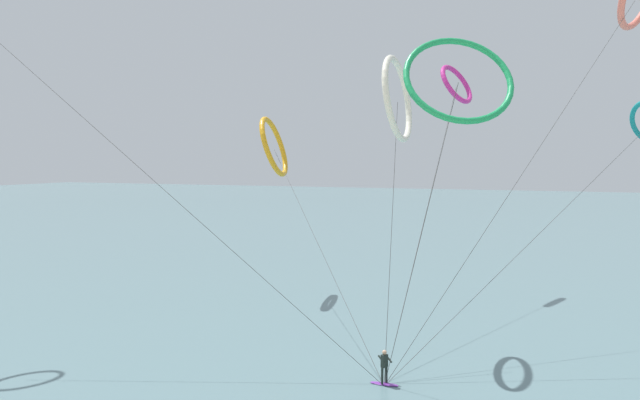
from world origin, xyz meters
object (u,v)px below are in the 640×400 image
at_px(surfer_violet, 384,369).
at_px(kite_magenta, 456,85).
at_px(kite_ivory, 398,99).
at_px(kite_emerald, 458,79).
at_px(kite_amber, 274,147).

xyz_separation_m(surfer_violet, kite_magenta, (-0.14, 23.35, 16.33)).
height_order(kite_ivory, kite_emerald, kite_ivory).
bearing_deg(kite_magenta, kite_emerald, -150.16).
xyz_separation_m(kite_magenta, kite_amber, (-13.45, -7.16, -5.22)).
height_order(kite_emerald, kite_amber, kite_emerald).
bearing_deg(kite_ivory, surfer_violet, -169.37).
bearing_deg(kite_amber, kite_ivory, -137.64).
height_order(kite_magenta, kite_amber, kite_magenta).
bearing_deg(kite_emerald, kite_ivory, 96.71).
relative_size(kite_ivory, kite_amber, 0.89).
xyz_separation_m(kite_emerald, kite_magenta, (-3.50, 23.98, 2.77)).
bearing_deg(kite_magenta, surfer_violet, -158.14).
relative_size(kite_ivory, kite_emerald, 1.03).
height_order(kite_ivory, kite_amber, kite_ivory).
bearing_deg(kite_magenta, kite_amber, 139.55).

